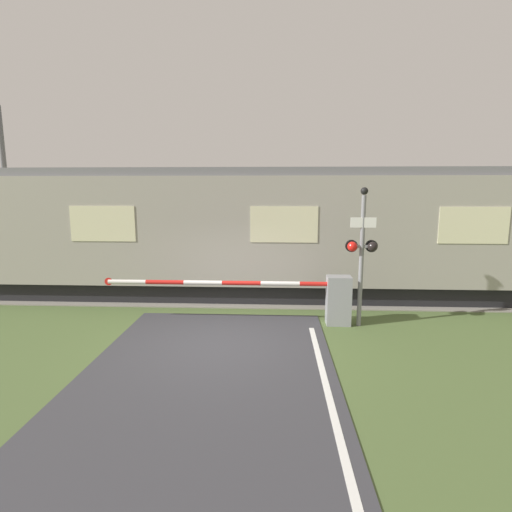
{
  "coord_description": "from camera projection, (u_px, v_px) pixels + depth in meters",
  "views": [
    {
      "loc": [
        1.23,
        -8.45,
        3.39
      ],
      "look_at": [
        0.71,
        1.99,
        1.64
      ],
      "focal_mm": 28.0,
      "sensor_mm": 36.0,
      "label": 1
    }
  ],
  "objects": [
    {
      "name": "ground_plane",
      "position": [
        220.0,
        343.0,
        8.94
      ],
      "size": [
        80.0,
        80.0,
        0.0
      ],
      "primitive_type": "plane",
      "color": "#4C6033"
    },
    {
      "name": "track_bed",
      "position": [
        238.0,
        294.0,
        13.06
      ],
      "size": [
        36.0,
        3.2,
        0.13
      ],
      "color": "gray",
      "rests_on": "ground_plane"
    },
    {
      "name": "train",
      "position": [
        283.0,
        232.0,
        12.65
      ],
      "size": [
        18.85,
        2.92,
        4.01
      ],
      "color": "black",
      "rests_on": "ground_plane"
    },
    {
      "name": "crossing_barrier",
      "position": [
        317.0,
        297.0,
        10.08
      ],
      "size": [
        6.3,
        0.44,
        1.24
      ],
      "color": "gray",
      "rests_on": "ground_plane"
    },
    {
      "name": "signal_post",
      "position": [
        362.0,
        249.0,
        9.74
      ],
      "size": [
        0.79,
        0.26,
        3.44
      ],
      "color": "gray",
      "rests_on": "ground_plane"
    },
    {
      "name": "catenary_pole",
      "position": [
        5.0,
        190.0,
        15.19
      ],
      "size": [
        0.2,
        1.9,
        6.47
      ],
      "color": "slate",
      "rests_on": "ground_plane"
    }
  ]
}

